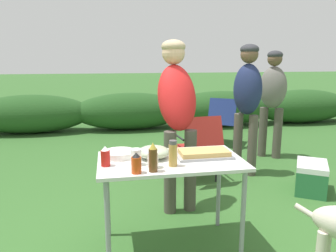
% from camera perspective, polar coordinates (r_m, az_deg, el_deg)
% --- Properties ---
extents(ground_plane, '(60.00, 60.00, 0.00)m').
position_cam_1_polar(ground_plane, '(2.83, 0.45, -20.27)').
color(ground_plane, '#336028').
extents(shrub_hedge, '(14.40, 0.90, 0.78)m').
position_cam_1_polar(shrub_hedge, '(7.00, -6.58, 2.60)').
color(shrub_hedge, '#234C1E').
rests_on(shrub_hedge, ground).
extents(folding_table, '(1.10, 0.64, 0.74)m').
position_cam_1_polar(folding_table, '(2.54, 0.48, -7.49)').
color(folding_table, silver).
rests_on(folding_table, ground).
extents(food_tray, '(0.43, 0.23, 0.06)m').
position_cam_1_polar(food_tray, '(2.58, 6.29, -4.83)').
color(food_tray, '#9E9EA3').
rests_on(food_tray, folding_table).
extents(plate_stack, '(0.26, 0.26, 0.05)m').
position_cam_1_polar(plate_stack, '(2.60, -8.45, -4.83)').
color(plate_stack, white).
rests_on(plate_stack, folding_table).
extents(mixing_bowl, '(0.25, 0.25, 0.10)m').
position_cam_1_polar(mixing_bowl, '(2.54, -2.52, -4.56)').
color(mixing_bowl, '#ADBC99').
rests_on(mixing_bowl, folding_table).
extents(paper_cup_stack, '(0.08, 0.08, 0.12)m').
position_cam_1_polar(paper_cup_stack, '(2.38, -5.59, -5.39)').
color(paper_cup_stack, white).
rests_on(paper_cup_stack, folding_table).
extents(mayo_bottle, '(0.08, 0.08, 0.14)m').
position_cam_1_polar(mayo_bottle, '(2.32, -2.65, -5.65)').
color(mayo_bottle, silver).
rests_on(mayo_bottle, folding_table).
extents(beer_bottle, '(0.06, 0.06, 0.20)m').
position_cam_1_polar(beer_bottle, '(2.23, -2.63, -5.56)').
color(beer_bottle, brown).
rests_on(beer_bottle, folding_table).
extents(ketchup_bottle, '(0.07, 0.07, 0.15)m').
position_cam_1_polar(ketchup_bottle, '(2.39, -10.85, -5.24)').
color(ketchup_bottle, red).
rests_on(ketchup_bottle, folding_table).
extents(spice_jar, '(0.06, 0.06, 0.19)m').
position_cam_1_polar(spice_jar, '(2.34, 0.88, -4.83)').
color(spice_jar, '#B2893D').
rests_on(spice_jar, folding_table).
extents(hot_sauce_bottle, '(0.07, 0.07, 0.14)m').
position_cam_1_polar(hot_sauce_bottle, '(2.22, -5.54, -6.49)').
color(hot_sauce_bottle, '#CC4214').
rests_on(hot_sauce_bottle, folding_table).
extents(standing_person_in_dark_puffer, '(0.42, 0.53, 1.68)m').
position_cam_1_polar(standing_person_in_dark_puffer, '(3.19, 1.58, 3.65)').
color(standing_person_in_dark_puffer, '#4C473D').
rests_on(standing_person_in_dark_puffer, ground).
extents(standing_person_in_navy_coat, '(0.45, 0.45, 1.67)m').
position_cam_1_polar(standing_person_in_navy_coat, '(4.26, 13.65, 5.19)').
color(standing_person_in_navy_coat, '#4C473D').
rests_on(standing_person_in_navy_coat, ground).
extents(standing_person_with_beanie, '(0.49, 0.47, 1.60)m').
position_cam_1_polar(standing_person_with_beanie, '(5.13, 17.76, 5.39)').
color(standing_person_with_beanie, '#4C473D').
rests_on(standing_person_with_beanie, ground).
extents(camp_chair_green_behind_table, '(0.53, 0.64, 0.83)m').
position_cam_1_polar(camp_chair_green_behind_table, '(4.00, 5.38, -3.21)').
color(camp_chair_green_behind_table, maroon).
rests_on(camp_chair_green_behind_table, ground).
extents(camp_chair_near_hedge, '(0.71, 0.75, 0.83)m').
position_cam_1_polar(camp_chair_near_hedge, '(5.74, 9.78, 1.27)').
color(camp_chair_near_hedge, navy).
rests_on(camp_chair_near_hedge, ground).
extents(cooler_box, '(0.53, 0.58, 0.34)m').
position_cam_1_polar(cooler_box, '(4.10, 23.66, -8.17)').
color(cooler_box, '#286B3D').
rests_on(cooler_box, ground).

